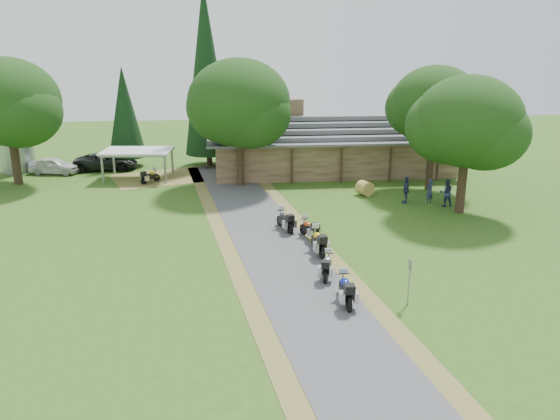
{
  "coord_description": "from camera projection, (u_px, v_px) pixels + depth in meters",
  "views": [
    {
      "loc": [
        -3.28,
        -22.59,
        10.66
      ],
      "look_at": [
        -0.22,
        7.2,
        1.6
      ],
      "focal_mm": 35.0,
      "sensor_mm": 36.0,
      "label": 1
    }
  ],
  "objects": [
    {
      "name": "oak_driveway",
      "position": [
        466.0,
        140.0,
        34.93
      ],
      "size": [
        6.9,
        6.9,
        9.73
      ],
      "primitive_type": null,
      "color": "#183610",
      "rests_on": "ground"
    },
    {
      "name": "oak_lodge_right",
      "position": [
        434.0,
        120.0,
        40.76
      ],
      "size": [
        6.52,
        6.52,
        10.58
      ],
      "primitive_type": null,
      "color": "#183610",
      "rests_on": "ground"
    },
    {
      "name": "person_b",
      "position": [
        446.0,
        190.0,
        37.4
      ],
      "size": [
        0.67,
        0.51,
        2.24
      ],
      "primitive_type": "imported",
      "rotation": [
        0.0,
        0.0,
        3.06
      ],
      "color": "navy",
      "rests_on": "ground"
    },
    {
      "name": "hay_bale",
      "position": [
        365.0,
        188.0,
        40.28
      ],
      "size": [
        1.38,
        1.33,
        1.07
      ],
      "primitive_type": "cylinder",
      "rotation": [
        1.57,
        0.0,
        0.42
      ],
      "color": "#A68E3D",
      "rests_on": "ground"
    },
    {
      "name": "carport",
      "position": [
        138.0,
        164.0,
        45.16
      ],
      "size": [
        5.89,
        4.22,
        2.41
      ],
      "primitive_type": null,
      "rotation": [
        0.0,
        0.0,
        -0.1
      ],
      "color": "silver",
      "rests_on": "ground"
    },
    {
      "name": "person_a",
      "position": [
        430.0,
        189.0,
        38.14
      ],
      "size": [
        0.71,
        0.65,
        2.04
      ],
      "primitive_type": "imported",
      "rotation": [
        0.0,
        0.0,
        3.66
      ],
      "color": "navy",
      "rests_on": "ground"
    },
    {
      "name": "motorcycle_carport_a",
      "position": [
        150.0,
        176.0,
        43.89
      ],
      "size": [
        1.55,
        1.67,
        1.18
      ],
      "primitive_type": null,
      "rotation": [
        0.0,
        0.0,
        0.86
      ],
      "color": "yellow",
      "rests_on": "ground"
    },
    {
      "name": "silo",
      "position": [
        15.0,
        137.0,
        47.22
      ],
      "size": [
        3.05,
        3.05,
        6.0
      ],
      "primitive_type": "cylinder",
      "rotation": [
        0.0,
        0.0,
        -0.03
      ],
      "color": "gray",
      "rests_on": "ground"
    },
    {
      "name": "cedar_near",
      "position": [
        206.0,
        76.0,
        48.27
      ],
      "size": [
        4.26,
        4.26,
        16.04
      ],
      "primitive_type": "cone",
      "color": "black",
      "rests_on": "ground"
    },
    {
      "name": "cedar_far",
      "position": [
        125.0,
        117.0,
        48.94
      ],
      "size": [
        3.37,
        3.37,
        8.96
      ],
      "primitive_type": "cone",
      "color": "black",
      "rests_on": "ground"
    },
    {
      "name": "oak_lodge_left",
      "position": [
        239.0,
        119.0,
        41.74
      ],
      "size": [
        7.87,
        7.87,
        10.45
      ],
      "primitive_type": null,
      "color": "#183610",
      "rests_on": "ground"
    },
    {
      "name": "person_c",
      "position": [
        406.0,
        188.0,
        38.15
      ],
      "size": [
        0.66,
        0.76,
        2.23
      ],
      "primitive_type": "imported",
      "rotation": [
        0.0,
        0.0,
        4.34
      ],
      "color": "navy",
      "rests_on": "ground"
    },
    {
      "name": "driveway",
      "position": [
        281.0,
        257.0,
        28.67
      ],
      "size": [
        51.95,
        51.95,
        0.0
      ],
      "primitive_type": "plane",
      "rotation": [
        0.0,
        0.0,
        0.14
      ],
      "color": "#3F3F41",
      "rests_on": "ground"
    },
    {
      "name": "motorcycle_row_b",
      "position": [
        327.0,
        265.0,
        26.01
      ],
      "size": [
        1.09,
        1.92,
        1.25
      ],
      "primitive_type": null,
      "rotation": [
        0.0,
        0.0,
        1.28
      ],
      "color": "#929599",
      "rests_on": "ground"
    },
    {
      "name": "car_white_sedan",
      "position": [
        54.0,
        164.0,
        46.92
      ],
      "size": [
        3.37,
        5.76,
        1.8
      ],
      "primitive_type": "imported",
      "rotation": [
        0.0,
        0.0,
        1.36
      ],
      "color": "silver",
      "rests_on": "ground"
    },
    {
      "name": "ground",
      "position": [
        301.0,
        289.0,
        24.92
      ],
      "size": [
        120.0,
        120.0,
        0.0
      ],
      "primitive_type": "plane",
      "color": "#315517",
      "rests_on": "ground"
    },
    {
      "name": "sign_post",
      "position": [
        409.0,
        282.0,
        23.09
      ],
      "size": [
        0.37,
        0.06,
        2.08
      ],
      "primitive_type": null,
      "color": "gray",
      "rests_on": "ground"
    },
    {
      "name": "motorcycle_row_c",
      "position": [
        318.0,
        240.0,
        28.96
      ],
      "size": [
        0.87,
        2.17,
        1.45
      ],
      "primitive_type": null,
      "rotation": [
        0.0,
        0.0,
        1.66
      ],
      "color": "#EDB00B",
      "rests_on": "ground"
    },
    {
      "name": "motorcycle_row_e",
      "position": [
        285.0,
        220.0,
        32.6
      ],
      "size": [
        1.18,
        2.05,
        1.34
      ],
      "primitive_type": null,
      "rotation": [
        0.0,
        0.0,
        1.87
      ],
      "color": "black",
      "rests_on": "ground"
    },
    {
      "name": "oak_silo",
      "position": [
        10.0,
        118.0,
        42.23
      ],
      "size": [
        7.97,
        7.97,
        10.5
      ],
      "primitive_type": null,
      "color": "#183610",
      "rests_on": "ground"
    },
    {
      "name": "motorcycle_row_d",
      "position": [
        309.0,
        228.0,
        31.19
      ],
      "size": [
        1.18,
        1.95,
        1.27
      ],
      "primitive_type": null,
      "rotation": [
        0.0,
        0.0,
        1.91
      ],
      "color": "#BC3D12",
      "rests_on": "ground"
    },
    {
      "name": "motorcycle_row_a",
      "position": [
        346.0,
        288.0,
        23.34
      ],
      "size": [
        0.7,
        2.01,
        1.37
      ],
      "primitive_type": null,
      "rotation": [
        0.0,
        0.0,
        1.55
      ],
      "color": "#101D99",
      "rests_on": "ground"
    },
    {
      "name": "lodge",
      "position": [
        331.0,
        143.0,
        47.64
      ],
      "size": [
        21.4,
        9.4,
        4.9
      ],
      "primitive_type": null,
      "color": "brown",
      "rests_on": "ground"
    },
    {
      "name": "car_dark_suv",
      "position": [
        106.0,
        157.0,
        48.35
      ],
      "size": [
        2.68,
        5.97,
        2.26
      ],
      "primitive_type": "imported",
      "rotation": [
        0.0,
        0.0,
        1.6
      ],
      "color": "black",
      "rests_on": "ground"
    }
  ]
}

